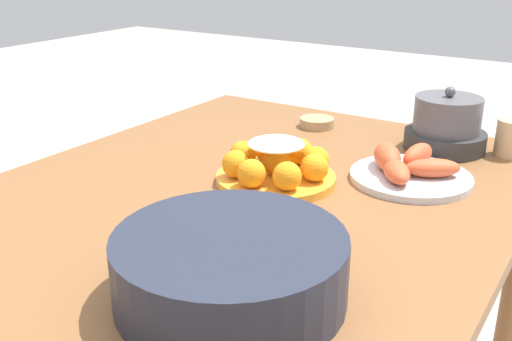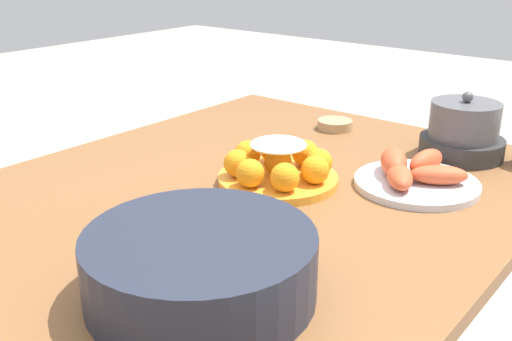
# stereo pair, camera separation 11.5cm
# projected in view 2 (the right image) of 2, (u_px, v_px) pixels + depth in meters

# --- Properties ---
(dining_table) EXTENTS (1.30, 0.97, 0.76)m
(dining_table) POSITION_uv_depth(u_px,v_px,m) (234.00, 243.00, 1.17)
(dining_table) COLOR brown
(dining_table) RESTS_ON ground_plane
(cake_plate) EXTENTS (0.24, 0.24, 0.09)m
(cake_plate) POSITION_uv_depth(u_px,v_px,m) (278.00, 167.00, 1.19)
(cake_plate) COLOR gold
(cake_plate) RESTS_ON dining_table
(serving_bowl) EXTENTS (0.31, 0.31, 0.09)m
(serving_bowl) POSITION_uv_depth(u_px,v_px,m) (200.00, 263.00, 0.80)
(serving_bowl) COLOR #232838
(serving_bowl) RESTS_ON dining_table
(sauce_bowl) EXTENTS (0.09, 0.09, 0.02)m
(sauce_bowl) POSITION_uv_depth(u_px,v_px,m) (335.00, 124.00, 1.54)
(sauce_bowl) COLOR tan
(sauce_bowl) RESTS_ON dining_table
(seafood_platter) EXTENTS (0.24, 0.24, 0.07)m
(seafood_platter) POSITION_uv_depth(u_px,v_px,m) (414.00, 175.00, 1.17)
(seafood_platter) COLOR silver
(seafood_platter) RESTS_ON dining_table
(warming_pot) EXTENTS (0.18, 0.18, 0.15)m
(warming_pot) POSITION_uv_depth(u_px,v_px,m) (463.00, 132.00, 1.33)
(warming_pot) COLOR #2D2D2D
(warming_pot) RESTS_ON dining_table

